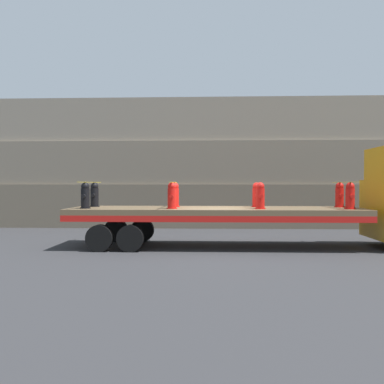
{
  "coord_description": "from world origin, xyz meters",
  "views": [
    {
      "loc": [
        -0.17,
        -14.63,
        2.15
      ],
      "look_at": [
        -0.81,
        0.0,
        1.88
      ],
      "focal_mm": 40.0,
      "sensor_mm": 36.0,
      "label": 1
    }
  ],
  "objects_px": {
    "flatbed_trailer": "(202,214)",
    "fire_hydrant_red_far_3": "(340,195)",
    "fire_hydrant_red_far_1": "(175,195)",
    "fire_hydrant_black_far_0": "(95,195)",
    "fire_hydrant_red_near_3": "(350,196)",
    "fire_hydrant_red_far_2": "(256,195)",
    "fire_hydrant_black_near_0": "(85,196)",
    "fire_hydrant_red_near_1": "(172,196)",
    "fire_hydrant_red_near_2": "(260,196)"
  },
  "relations": [
    {
      "from": "fire_hydrant_black_near_0",
      "to": "fire_hydrant_black_far_0",
      "type": "distance_m",
      "value": 1.13
    },
    {
      "from": "fire_hydrant_red_near_1",
      "to": "fire_hydrant_red_far_2",
      "type": "xyz_separation_m",
      "value": [
        2.9,
        1.13,
        0.0
      ]
    },
    {
      "from": "fire_hydrant_black_far_0",
      "to": "fire_hydrant_red_near_2",
      "type": "height_order",
      "value": "same"
    },
    {
      "from": "fire_hydrant_red_near_2",
      "to": "fire_hydrant_black_far_0",
      "type": "bearing_deg",
      "value": 168.94
    },
    {
      "from": "fire_hydrant_red_near_1",
      "to": "fire_hydrant_red_near_2",
      "type": "distance_m",
      "value": 2.9
    },
    {
      "from": "fire_hydrant_black_far_0",
      "to": "fire_hydrant_red_near_2",
      "type": "bearing_deg",
      "value": -11.06
    },
    {
      "from": "fire_hydrant_black_near_0",
      "to": "fire_hydrant_red_far_3",
      "type": "distance_m",
      "value": 8.78
    },
    {
      "from": "fire_hydrant_red_far_2",
      "to": "fire_hydrant_red_near_3",
      "type": "height_order",
      "value": "same"
    },
    {
      "from": "fire_hydrant_red_far_2",
      "to": "fire_hydrant_red_far_3",
      "type": "distance_m",
      "value": 2.9
    },
    {
      "from": "fire_hydrant_black_far_0",
      "to": "fire_hydrant_red_near_3",
      "type": "distance_m",
      "value": 8.78
    },
    {
      "from": "flatbed_trailer",
      "to": "fire_hydrant_red_near_1",
      "type": "distance_m",
      "value": 1.3
    },
    {
      "from": "fire_hydrant_red_near_1",
      "to": "fire_hydrant_red_far_1",
      "type": "distance_m",
      "value": 1.13
    },
    {
      "from": "fire_hydrant_red_near_1",
      "to": "fire_hydrant_red_far_3",
      "type": "bearing_deg",
      "value": 11.06
    },
    {
      "from": "fire_hydrant_red_near_1",
      "to": "fire_hydrant_red_far_1",
      "type": "height_order",
      "value": "same"
    },
    {
      "from": "fire_hydrant_red_near_1",
      "to": "fire_hydrant_red_far_3",
      "type": "relative_size",
      "value": 1.0
    },
    {
      "from": "fire_hydrant_black_near_0",
      "to": "fire_hydrant_red_near_1",
      "type": "bearing_deg",
      "value": 0.0
    },
    {
      "from": "flatbed_trailer",
      "to": "fire_hydrant_red_near_3",
      "type": "distance_m",
      "value": 4.91
    },
    {
      "from": "fire_hydrant_red_near_1",
      "to": "fire_hydrant_red_far_3",
      "type": "xyz_separation_m",
      "value": [
        5.8,
        1.13,
        0.0
      ]
    },
    {
      "from": "fire_hydrant_red_far_2",
      "to": "fire_hydrant_red_far_3",
      "type": "relative_size",
      "value": 1.0
    },
    {
      "from": "fire_hydrant_black_near_0",
      "to": "fire_hydrant_red_far_2",
      "type": "bearing_deg",
      "value": 11.06
    },
    {
      "from": "fire_hydrant_red_far_3",
      "to": "fire_hydrant_red_near_3",
      "type": "bearing_deg",
      "value": -90.0
    },
    {
      "from": "fire_hydrant_red_far_1",
      "to": "fire_hydrant_black_far_0",
      "type": "bearing_deg",
      "value": 180.0
    },
    {
      "from": "fire_hydrant_red_near_2",
      "to": "fire_hydrant_red_near_3",
      "type": "distance_m",
      "value": 2.9
    },
    {
      "from": "fire_hydrant_black_near_0",
      "to": "fire_hydrant_red_near_1",
      "type": "relative_size",
      "value": 1.0
    },
    {
      "from": "fire_hydrant_red_far_3",
      "to": "fire_hydrant_red_near_1",
      "type": "bearing_deg",
      "value": -168.94
    },
    {
      "from": "fire_hydrant_red_far_3",
      "to": "fire_hydrant_red_near_2",
      "type": "bearing_deg",
      "value": -158.66
    },
    {
      "from": "flatbed_trailer",
      "to": "fire_hydrant_red_far_1",
      "type": "height_order",
      "value": "fire_hydrant_red_far_1"
    },
    {
      "from": "fire_hydrant_black_near_0",
      "to": "fire_hydrant_red_far_3",
      "type": "relative_size",
      "value": 1.0
    },
    {
      "from": "fire_hydrant_black_far_0",
      "to": "fire_hydrant_red_near_1",
      "type": "xyz_separation_m",
      "value": [
        2.9,
        -1.13,
        0.0
      ]
    },
    {
      "from": "fire_hydrant_red_far_1",
      "to": "fire_hydrant_red_far_3",
      "type": "xyz_separation_m",
      "value": [
        5.8,
        0.0,
        0.0
      ]
    },
    {
      "from": "fire_hydrant_red_near_1",
      "to": "fire_hydrant_red_far_1",
      "type": "relative_size",
      "value": 1.0
    },
    {
      "from": "fire_hydrant_red_near_2",
      "to": "fire_hydrant_red_far_2",
      "type": "distance_m",
      "value": 1.13
    },
    {
      "from": "fire_hydrant_red_near_1",
      "to": "fire_hydrant_red_far_2",
      "type": "relative_size",
      "value": 1.0
    },
    {
      "from": "fire_hydrant_red_near_1",
      "to": "fire_hydrant_black_near_0",
      "type": "bearing_deg",
      "value": 180.0
    },
    {
      "from": "fire_hydrant_black_near_0",
      "to": "fire_hydrant_red_far_1",
      "type": "distance_m",
      "value": 3.11
    },
    {
      "from": "fire_hydrant_red_far_1",
      "to": "fire_hydrant_black_near_0",
      "type": "bearing_deg",
      "value": -158.66
    },
    {
      "from": "fire_hydrant_black_far_0",
      "to": "fire_hydrant_red_far_3",
      "type": "xyz_separation_m",
      "value": [
        8.7,
        0.0,
        0.0
      ]
    },
    {
      "from": "flatbed_trailer",
      "to": "fire_hydrant_red_near_1",
      "type": "bearing_deg",
      "value": -149.65
    },
    {
      "from": "fire_hydrant_black_far_0",
      "to": "flatbed_trailer",
      "type": "bearing_deg",
      "value": -8.34
    },
    {
      "from": "fire_hydrant_red_far_2",
      "to": "fire_hydrant_red_near_3",
      "type": "relative_size",
      "value": 1.0
    },
    {
      "from": "flatbed_trailer",
      "to": "fire_hydrant_red_far_3",
      "type": "xyz_separation_m",
      "value": [
        4.83,
        0.57,
        0.65
      ]
    },
    {
      "from": "fire_hydrant_red_near_1",
      "to": "fire_hydrant_red_far_2",
      "type": "bearing_deg",
      "value": 21.34
    },
    {
      "from": "fire_hydrant_black_near_0",
      "to": "fire_hydrant_red_far_1",
      "type": "bearing_deg",
      "value": 21.34
    },
    {
      "from": "flatbed_trailer",
      "to": "fire_hydrant_red_near_3",
      "type": "height_order",
      "value": "fire_hydrant_red_near_3"
    },
    {
      "from": "fire_hydrant_black_far_0",
      "to": "fire_hydrant_red_far_1",
      "type": "xyz_separation_m",
      "value": [
        2.9,
        0.0,
        0.0
      ]
    },
    {
      "from": "fire_hydrant_red_far_2",
      "to": "fire_hydrant_red_near_2",
      "type": "bearing_deg",
      "value": -90.0
    },
    {
      "from": "fire_hydrant_red_near_2",
      "to": "fire_hydrant_red_far_3",
      "type": "relative_size",
      "value": 1.0
    },
    {
      "from": "fire_hydrant_red_near_2",
      "to": "fire_hydrant_red_near_3",
      "type": "bearing_deg",
      "value": 0.0
    },
    {
      "from": "fire_hydrant_black_near_0",
      "to": "fire_hydrant_red_far_2",
      "type": "distance_m",
      "value": 5.91
    },
    {
      "from": "fire_hydrant_black_far_0",
      "to": "fire_hydrant_red_near_3",
      "type": "xyz_separation_m",
      "value": [
        8.7,
        -1.13,
        0.0
      ]
    }
  ]
}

